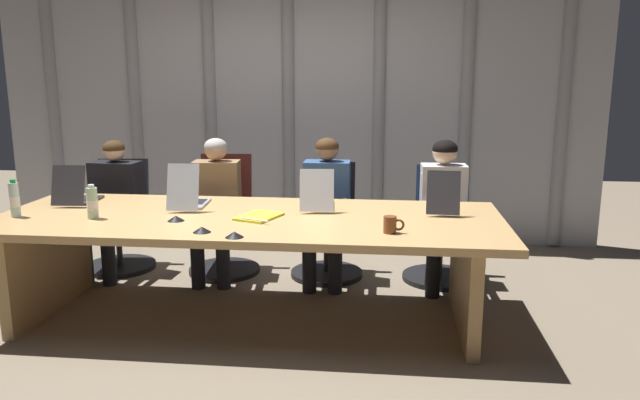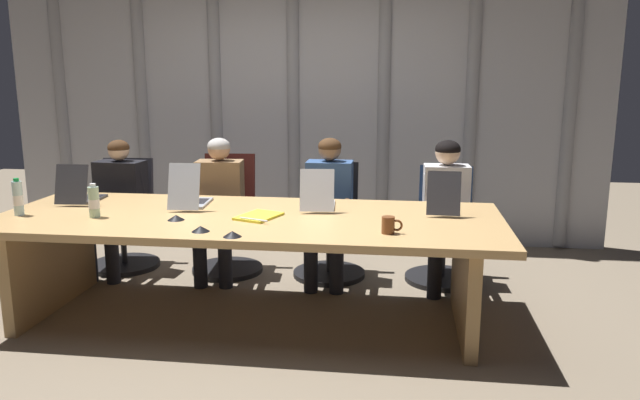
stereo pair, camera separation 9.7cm
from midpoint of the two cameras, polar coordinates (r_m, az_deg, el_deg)
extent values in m
plane|color=#7F705B|center=(4.36, -7.16, -10.87)|extent=(11.90, 11.90, 0.00)
cube|color=tan|center=(4.14, -7.41, -1.83)|extent=(3.40, 1.26, 0.05)
cube|color=black|center=(4.16, -7.39, -2.70)|extent=(2.89, 0.10, 0.06)
cube|color=tan|center=(4.79, -24.47, -5.48)|extent=(0.08, 1.07, 0.68)
cube|color=tan|center=(4.16, 12.66, -7.20)|extent=(0.08, 1.07, 0.68)
cube|color=#B2B2B7|center=(6.12, -2.89, 11.09)|extent=(5.95, 0.10, 3.20)
cylinder|color=gray|center=(6.91, -24.11, 10.18)|extent=(0.12, 0.12, 3.14)
cylinder|color=gray|center=(6.52, -17.34, 10.62)|extent=(0.12, 0.12, 3.14)
cylinder|color=gray|center=(6.25, -10.68, 10.92)|extent=(0.12, 0.12, 3.14)
cylinder|color=gray|center=(6.08, -3.45, 11.08)|extent=(0.12, 0.12, 3.14)
cylinder|color=gray|center=(5.99, 5.07, 11.04)|extent=(0.12, 0.12, 3.14)
cylinder|color=gray|center=(6.03, 13.09, 10.79)|extent=(0.12, 0.12, 3.14)
cylinder|color=gray|center=(6.20, 21.46, 10.31)|extent=(0.12, 0.12, 3.14)
cube|color=#2D2D33|center=(4.92, -21.87, -0.02)|extent=(0.26, 0.32, 0.02)
cube|color=black|center=(4.94, -21.77, 0.15)|extent=(0.21, 0.18, 0.00)
cube|color=#2D2D33|center=(4.72, -22.95, 1.25)|extent=(0.24, 0.11, 0.28)
cube|color=black|center=(4.72, -22.93, 1.28)|extent=(0.22, 0.09, 0.25)
cube|color=#A8ADB7|center=(4.55, -12.46, -0.33)|extent=(0.24, 0.36, 0.02)
cube|color=black|center=(4.58, -12.39, -0.14)|extent=(0.20, 0.20, 0.00)
cube|color=#A8ADB7|center=(4.31, -13.29, 1.17)|extent=(0.23, 0.13, 0.31)
cube|color=black|center=(4.31, -13.27, 1.21)|extent=(0.20, 0.11, 0.28)
cube|color=#BCBCC1|center=(4.40, -0.87, -0.47)|extent=(0.26, 0.33, 0.02)
cube|color=black|center=(4.42, -0.86, -0.28)|extent=(0.21, 0.19, 0.00)
cube|color=#BCBCC1|center=(4.17, -0.97, 0.91)|extent=(0.24, 0.13, 0.28)
cube|color=black|center=(4.18, -0.97, 0.96)|extent=(0.22, 0.11, 0.25)
cube|color=#2D2D33|center=(4.37, 10.65, -0.77)|extent=(0.24, 0.33, 0.02)
cube|color=black|center=(4.39, 10.66, -0.58)|extent=(0.20, 0.18, 0.00)
cube|color=#2D2D33|center=(4.14, 10.76, 0.67)|extent=(0.23, 0.11, 0.29)
cube|color=black|center=(4.15, 10.76, 0.71)|extent=(0.20, 0.09, 0.26)
cube|color=#2D2D38|center=(5.54, -18.83, -1.74)|extent=(0.53, 0.53, 0.08)
cube|color=#2D2D38|center=(5.70, -18.29, 1.39)|extent=(0.44, 0.16, 0.46)
cylinder|color=#262628|center=(5.60, -18.68, -3.91)|extent=(0.05, 0.05, 0.36)
cylinder|color=black|center=(5.65, -18.55, -5.85)|extent=(0.60, 0.60, 0.04)
cube|color=#511E19|center=(5.22, -9.55, -2.08)|extent=(0.52, 0.52, 0.08)
cube|color=#511E19|center=(5.37, -9.22, 1.54)|extent=(0.44, 0.16, 0.51)
cylinder|color=#262628|center=(5.28, -9.47, -4.38)|extent=(0.05, 0.05, 0.36)
cylinder|color=black|center=(5.34, -9.40, -6.42)|extent=(0.60, 0.60, 0.04)
cube|color=black|center=(5.06, 0.08, -2.36)|extent=(0.48, 0.48, 0.08)
cube|color=black|center=(5.21, 0.35, 1.08)|extent=(0.43, 0.11, 0.46)
cylinder|color=#262628|center=(5.12, 0.08, -4.74)|extent=(0.05, 0.05, 0.36)
cylinder|color=black|center=(5.18, 0.08, -6.84)|extent=(0.60, 0.60, 0.04)
cube|color=navy|center=(5.05, 10.65, -2.60)|extent=(0.52, 0.52, 0.08)
cube|color=navy|center=(5.21, 10.78, 0.77)|extent=(0.44, 0.15, 0.44)
cylinder|color=#262628|center=(5.11, 10.56, -4.98)|extent=(0.05, 0.05, 0.36)
cylinder|color=black|center=(5.17, 10.47, -7.09)|extent=(0.60, 0.60, 0.04)
cube|color=black|center=(5.46, -18.89, 0.98)|extent=(0.42, 0.25, 0.46)
sphere|color=beige|center=(5.42, -19.12, 4.35)|extent=(0.18, 0.18, 0.18)
ellipsoid|color=#472D19|center=(5.41, -19.14, 4.58)|extent=(0.18, 0.18, 0.13)
cylinder|color=black|center=(5.37, -17.34, 1.36)|extent=(0.08, 0.14, 0.27)
cylinder|color=beige|center=(5.22, -18.32, -0.32)|extent=(0.09, 0.30, 0.06)
cylinder|color=black|center=(5.54, -20.46, 1.45)|extent=(0.08, 0.14, 0.27)
cylinder|color=beige|center=(5.39, -21.51, -0.17)|extent=(0.09, 0.30, 0.06)
cylinder|color=#262833|center=(5.30, -18.81, -2.24)|extent=(0.16, 0.41, 0.13)
cylinder|color=#262833|center=(5.20, -19.61, -5.04)|extent=(0.11, 0.11, 0.46)
cylinder|color=#262833|center=(5.40, -20.66, -2.12)|extent=(0.16, 0.41, 0.13)
cylinder|color=#262833|center=(5.31, -21.49, -4.86)|extent=(0.11, 0.11, 0.46)
cube|color=olive|center=(5.15, -10.09, 0.93)|extent=(0.39, 0.25, 0.48)
sphere|color=tan|center=(5.10, -10.23, 4.66)|extent=(0.18, 0.18, 0.18)
ellipsoid|color=#B2ADA8|center=(5.10, -10.24, 4.92)|extent=(0.19, 0.19, 0.14)
cylinder|color=olive|center=(5.12, -8.39, 1.50)|extent=(0.08, 0.14, 0.27)
cylinder|color=tan|center=(4.94, -8.74, -0.28)|extent=(0.09, 0.30, 0.06)
cylinder|color=olive|center=(5.18, -11.82, 1.49)|extent=(0.08, 0.14, 0.27)
cylinder|color=tan|center=(5.00, -12.29, -0.26)|extent=(0.09, 0.30, 0.06)
cylinder|color=#262833|center=(5.00, -9.29, -2.57)|extent=(0.17, 0.41, 0.13)
cylinder|color=#262833|center=(4.89, -9.58, -5.57)|extent=(0.11, 0.11, 0.46)
cylinder|color=#262833|center=(5.04, -11.53, -2.54)|extent=(0.17, 0.41, 0.13)
cylinder|color=#262833|center=(4.93, -11.88, -5.51)|extent=(0.11, 0.11, 0.46)
cube|color=#335184|center=(4.98, 0.11, 0.80)|extent=(0.37, 0.22, 0.50)
sphere|color=#8C6647|center=(4.92, 0.11, 4.75)|extent=(0.18, 0.18, 0.18)
ellipsoid|color=#472D19|center=(4.92, 0.11, 5.01)|extent=(0.19, 0.19, 0.14)
cylinder|color=#335184|center=(4.95, 1.88, 1.42)|extent=(0.07, 0.14, 0.27)
cylinder|color=#8C6647|center=(4.77, 1.68, -0.41)|extent=(0.06, 0.30, 0.06)
cylinder|color=#335184|center=(4.98, -1.65, 1.49)|extent=(0.07, 0.14, 0.27)
cylinder|color=#8C6647|center=(4.80, -1.99, -0.33)|extent=(0.06, 0.30, 0.06)
cylinder|color=#262833|center=(4.83, 1.03, -2.92)|extent=(0.13, 0.40, 0.13)
cylinder|color=#262833|center=(4.72, 0.83, -6.03)|extent=(0.11, 0.11, 0.46)
cylinder|color=#262833|center=(4.85, -1.32, -2.85)|extent=(0.13, 0.40, 0.13)
cylinder|color=#262833|center=(4.74, -1.59, -5.95)|extent=(0.11, 0.11, 0.46)
cube|color=silver|center=(4.97, 10.84, 0.48)|extent=(0.36, 0.23, 0.48)
sphere|color=beige|center=(4.91, 11.00, 4.41)|extent=(0.19, 0.19, 0.19)
ellipsoid|color=black|center=(4.91, 11.01, 4.69)|extent=(0.20, 0.20, 0.15)
cylinder|color=silver|center=(4.98, 12.54, 1.03)|extent=(0.07, 0.14, 0.27)
cylinder|color=beige|center=(4.80, 12.83, -0.81)|extent=(0.07, 0.30, 0.06)
cylinder|color=silver|center=(4.94, 9.18, 1.09)|extent=(0.07, 0.14, 0.27)
cylinder|color=beige|center=(4.76, 9.34, -0.76)|extent=(0.07, 0.30, 0.06)
cylinder|color=#262833|center=(4.85, 12.16, -3.15)|extent=(0.14, 0.40, 0.13)
cylinder|color=#262833|center=(4.74, 12.34, -6.26)|extent=(0.11, 0.11, 0.46)
cylinder|color=#262833|center=(4.82, 9.80, -3.13)|extent=(0.14, 0.40, 0.13)
cylinder|color=#262833|center=(4.71, 9.92, -6.26)|extent=(0.11, 0.11, 0.46)
cylinder|color=silver|center=(4.55, -27.11, 0.01)|extent=(0.06, 0.06, 0.23)
cylinder|color=white|center=(4.56, -27.10, -0.14)|extent=(0.07, 0.07, 0.07)
cylinder|color=green|center=(4.53, -27.26, 1.57)|extent=(0.04, 0.04, 0.02)
cylinder|color=#ADD1B2|center=(4.30, -21.05, -0.29)|extent=(0.07, 0.07, 0.21)
cylinder|color=white|center=(4.30, -21.04, -0.42)|extent=(0.07, 0.07, 0.06)
cylinder|color=white|center=(4.28, -21.16, 1.20)|extent=(0.04, 0.04, 0.02)
cylinder|color=brown|center=(3.68, 5.78, -2.30)|extent=(0.08, 0.08, 0.10)
torus|color=brown|center=(3.68, 6.58, -2.32)|extent=(0.07, 0.01, 0.07)
cone|color=black|center=(3.76, -11.67, -2.71)|extent=(0.11, 0.11, 0.03)
cone|color=black|center=(3.62, -8.74, -3.19)|extent=(0.11, 0.11, 0.03)
cone|color=black|center=(4.09, -13.94, -1.67)|extent=(0.11, 0.11, 0.03)
cube|color=yellow|center=(4.08, -6.39, -1.54)|extent=(0.31, 0.36, 0.02)
cylinder|color=silver|center=(3.94, -6.84, -1.84)|extent=(0.20, 0.08, 0.01)
camera|label=1|loc=(0.05, -90.67, -0.14)|focal=34.37mm
camera|label=2|loc=(0.05, 89.33, 0.14)|focal=34.37mm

